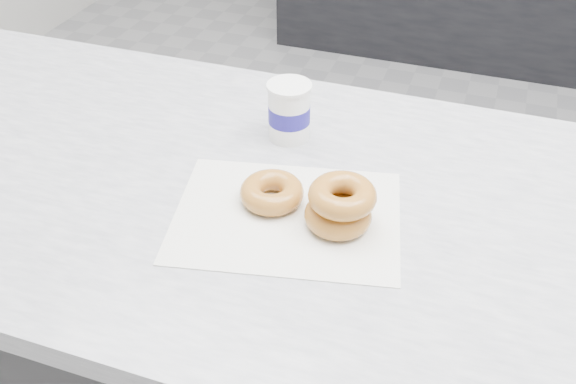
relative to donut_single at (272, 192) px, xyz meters
The scene contains 5 objects.
ground 1.16m from the donut_single, 61.72° to the left, with size 5.00×5.00×0.00m, color gray.
wax_paper 0.05m from the donut_single, 37.36° to the right, with size 0.34×0.26×0.00m, color silver.
donut_single is the anchor object (origin of this frame).
donut_stack 0.12m from the donut_single, ahead, with size 0.12×0.12×0.07m.
coffee_cup 0.19m from the donut_single, 100.97° to the left, with size 0.08×0.08×0.10m.
Camera 1 is at (-0.06, -1.36, 1.52)m, focal length 40.00 mm.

